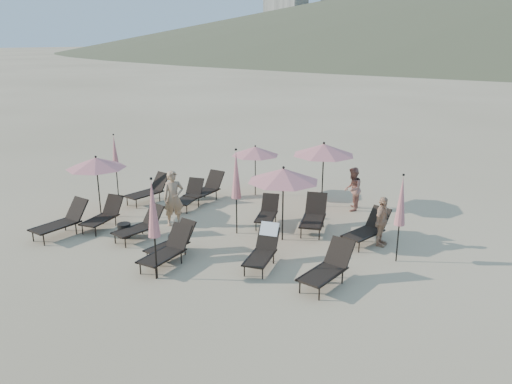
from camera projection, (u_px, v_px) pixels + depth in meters
The scene contains 28 objects.
ground at pixel (193, 260), 14.17m from camera, with size 800.00×800.00×0.00m, color #D6BA8C.
hotel_skyline at pixel (362, 6), 275.44m from camera, with size 109.00×82.00×55.00m.
lounger_0 at pixel (62, 220), 15.83m from camera, with size 0.82×1.88×1.06m.
lounger_1 at pixel (104, 215), 16.49m from camera, with size 0.88×1.73×0.95m.
lounger_2 at pixel (140, 225), 15.58m from camera, with size 0.89×1.74×0.96m.
lounger_3 at pixel (167, 250), 13.70m from camera, with size 0.70×1.74×0.99m.
lounger_4 at pixel (263, 248), 13.72m from camera, with size 0.95×1.75×1.03m.
lounger_5 at pixel (328, 267), 12.61m from camera, with size 0.91×1.86×1.02m.
lounger_6 at pixel (149, 190), 19.13m from camera, with size 0.92×1.85×1.02m.
lounger_7 at pixel (189, 195), 18.55m from camera, with size 0.98×1.74×0.95m.
lounger_8 at pixel (206, 188), 19.29m from camera, with size 0.71×1.82×1.04m.
lounger_9 at pixel (267, 212), 16.82m from camera, with size 1.06×1.65×0.89m.
lounger_10 at pixel (314, 215), 16.29m from camera, with size 1.22×1.96×1.05m.
lounger_11 at pixel (368, 228), 15.23m from camera, with size 1.09×1.84×0.99m.
lounger_12 at pixel (172, 241), 14.35m from camera, with size 0.79×1.65×0.91m.
umbrella_open_0 at pixel (96, 163), 17.10m from camera, with size 2.04×2.04×2.20m.
umbrella_open_1 at pixel (283, 175), 14.97m from camera, with size 2.20×2.20×2.37m.
umbrella_open_2 at pixel (255, 151), 19.60m from camera, with size 1.90×1.90×2.04m.
umbrella_open_3 at pixel (324, 150), 18.09m from camera, with size 2.28×2.28×2.46m.
umbrella_closed_0 at pixel (153, 209), 12.52m from camera, with size 0.32×0.32×2.74m.
umbrella_closed_1 at pixel (401, 201), 13.56m from camera, with size 0.30×0.30×2.56m.
umbrella_closed_2 at pixel (115, 154), 19.27m from camera, with size 0.30×0.30×2.56m.
umbrella_closed_3 at pixel (236, 175), 15.55m from camera, with size 0.33×0.33×2.80m.
side_table_0 at pixel (124, 230), 15.77m from camera, with size 0.42×0.42×0.44m, color black.
side_table_1 at pixel (175, 243), 14.72m from camera, with size 0.40×0.40×0.48m, color black.
beachgoer_a at pixel (174, 198), 16.60m from camera, with size 0.68×0.45×1.87m, color #A67E5A.
beachgoer_b at pixel (353, 189), 18.10m from camera, with size 0.78×0.60×1.59m, color #AC6C58.
beachgoer_c at pixel (382, 222), 14.95m from camera, with size 0.90×0.37×1.54m, color tan.
Camera 1 is at (8.27, -10.18, 5.97)m, focal length 35.00 mm.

